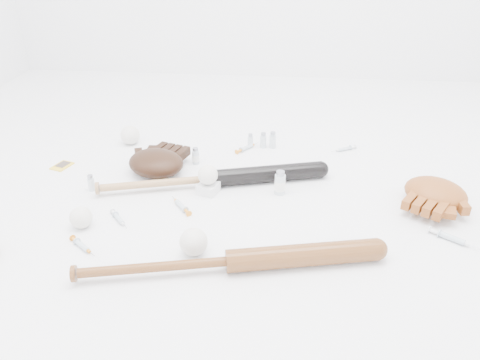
# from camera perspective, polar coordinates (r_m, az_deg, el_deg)

# --- Properties ---
(bat_dark) EXTENTS (0.86, 0.30, 0.06)m
(bat_dark) POSITION_cam_1_polar(r_m,az_deg,el_deg) (1.71, -3.40, 0.18)
(bat_dark) COLOR black
(bat_dark) RESTS_ON ground
(bat_wood) EXTENTS (0.89, 0.26, 0.07)m
(bat_wood) POSITION_cam_1_polar(r_m,az_deg,el_deg) (1.32, -1.29, -9.86)
(bat_wood) COLOR brown
(bat_wood) RESTS_ON ground
(glove_dark) EXTENTS (0.33, 0.33, 0.09)m
(glove_dark) POSITION_cam_1_polar(r_m,az_deg,el_deg) (1.82, -10.20, 2.10)
(glove_dark) COLOR black
(glove_dark) RESTS_ON ground
(glove_tan) EXTENTS (0.34, 0.34, 0.09)m
(glove_tan) POSITION_cam_1_polar(r_m,az_deg,el_deg) (1.73, 22.74, -1.44)
(glove_tan) COLOR brown
(glove_tan) RESTS_ON ground
(trading_card) EXTENTS (0.08, 0.10, 0.00)m
(trading_card) POSITION_cam_1_polar(r_m,az_deg,el_deg) (1.99, -20.88, 1.62)
(trading_card) COLOR gold
(trading_card) RESTS_ON ground
(pedestal) EXTENTS (0.08, 0.08, 0.04)m
(pedestal) POSITION_cam_1_polar(r_m,az_deg,el_deg) (1.68, -3.89, -0.99)
(pedestal) COLOR white
(pedestal) RESTS_ON ground
(baseball_on_pedestal) EXTENTS (0.07, 0.07, 0.07)m
(baseball_on_pedestal) POSITION_cam_1_polar(r_m,az_deg,el_deg) (1.65, -3.95, 0.63)
(baseball_on_pedestal) COLOR silver
(baseball_on_pedestal) RESTS_ON pedestal
(baseball_left) EXTENTS (0.07, 0.07, 0.07)m
(baseball_left) POSITION_cam_1_polar(r_m,az_deg,el_deg) (1.57, -18.82, -4.35)
(baseball_left) COLOR silver
(baseball_left) RESTS_ON ground
(baseball_upper) EXTENTS (0.08, 0.08, 0.08)m
(baseball_upper) POSITION_cam_1_polar(r_m,az_deg,el_deg) (2.10, -13.25, 5.34)
(baseball_upper) COLOR silver
(baseball_upper) RESTS_ON ground
(baseball_mid) EXTENTS (0.08, 0.08, 0.08)m
(baseball_mid) POSITION_cam_1_polar(r_m,az_deg,el_deg) (1.38, -5.68, -7.52)
(baseball_mid) COLOR silver
(baseball_mid) RESTS_ON ground
(syringe_0) EXTENTS (0.13, 0.11, 0.02)m
(syringe_0) POSITION_cam_1_polar(r_m,az_deg,el_deg) (1.49, -18.68, -7.62)
(syringe_0) COLOR #ADBCC6
(syringe_0) RESTS_ON ground
(syringe_1) EXTENTS (0.11, 0.13, 0.02)m
(syringe_1) POSITION_cam_1_polar(r_m,az_deg,el_deg) (1.61, -7.20, -3.11)
(syringe_1) COLOR #ADBCC6
(syringe_1) RESTS_ON ground
(syringe_2) EXTENTS (0.11, 0.13, 0.02)m
(syringe_2) POSITION_cam_1_polar(r_m,az_deg,el_deg) (2.00, 0.81, 3.96)
(syringe_2) COLOR #ADBCC6
(syringe_2) RESTS_ON ground
(syringe_3) EXTENTS (0.15, 0.12, 0.02)m
(syringe_3) POSITION_cam_1_polar(r_m,az_deg,el_deg) (1.58, 24.42, -6.47)
(syringe_3) COLOR #ADBCC6
(syringe_3) RESTS_ON ground
(syringe_4) EXTENTS (0.13, 0.08, 0.02)m
(syringe_4) POSITION_cam_1_polar(r_m,az_deg,el_deg) (2.04, 12.62, 3.72)
(syringe_4) COLOR #ADBCC6
(syringe_4) RESTS_ON ground
(syringe_5) EXTENTS (0.10, 0.11, 0.02)m
(syringe_5) POSITION_cam_1_polar(r_m,az_deg,el_deg) (1.58, -14.55, -4.60)
(syringe_5) COLOR #ADBCC6
(syringe_5) RESTS_ON ground
(vial_0) EXTENTS (0.02, 0.02, 0.06)m
(vial_0) POSITION_cam_1_polar(r_m,az_deg,el_deg) (2.02, 1.27, 4.85)
(vial_0) COLOR silver
(vial_0) RESTS_ON ground
(vial_1) EXTENTS (0.03, 0.03, 0.07)m
(vial_1) POSITION_cam_1_polar(r_m,az_deg,el_deg) (2.01, 2.85, 4.88)
(vial_1) COLOR silver
(vial_1) RESTS_ON ground
(vial_2) EXTENTS (0.03, 0.03, 0.07)m
(vial_2) POSITION_cam_1_polar(r_m,az_deg,el_deg) (1.88, -5.42, 2.96)
(vial_2) COLOR silver
(vial_2) RESTS_ON ground
(vial_3) EXTENTS (0.04, 0.04, 0.09)m
(vial_3) POSITION_cam_1_polar(r_m,az_deg,el_deg) (1.66, 4.89, -0.31)
(vial_3) COLOR silver
(vial_3) RESTS_ON ground
(vial_4) EXTENTS (0.02, 0.02, 0.06)m
(vial_4) POSITION_cam_1_polar(r_m,az_deg,el_deg) (1.77, -17.69, -0.32)
(vial_4) COLOR silver
(vial_4) RESTS_ON ground
(vial_5) EXTENTS (0.03, 0.03, 0.07)m
(vial_5) POSITION_cam_1_polar(r_m,az_deg,el_deg) (2.01, 4.01, 4.90)
(vial_5) COLOR silver
(vial_5) RESTS_ON ground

